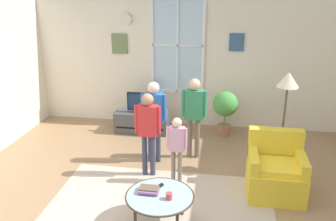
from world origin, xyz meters
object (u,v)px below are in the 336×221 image
at_px(remote_near_books, 159,186).
at_px(person_green_shirt, 194,109).
at_px(television, 141,102).
at_px(potted_plant_by_window, 225,107).
at_px(cup, 169,196).
at_px(tv_stand, 142,122).
at_px(armchair, 275,172).
at_px(person_red_shirt, 148,125).
at_px(coffee_table, 160,197).
at_px(book_stack, 149,190).
at_px(person_pink_shirt, 177,143).
at_px(floor_lamp, 287,90).
at_px(person_blue_shirt, 154,113).

distance_m(remote_near_books, person_green_shirt, 1.80).
height_order(television, potted_plant_by_window, potted_plant_by_window).
relative_size(television, cup, 6.86).
height_order(tv_stand, armchair, armchair).
distance_m(tv_stand, armchair, 3.01).
distance_m(armchair, person_red_shirt, 1.94).
xyz_separation_m(coffee_table, cup, (0.12, -0.06, 0.06)).
bearing_deg(potted_plant_by_window, person_green_shirt, -115.84).
bearing_deg(television, coffee_table, -72.66).
height_order(cup, person_green_shirt, person_green_shirt).
xyz_separation_m(television, coffee_table, (0.89, -2.84, -0.23)).
xyz_separation_m(book_stack, potted_plant_by_window, (0.89, 2.91, 0.13)).
xyz_separation_m(person_red_shirt, person_green_shirt, (0.62, 0.71, 0.04)).
relative_size(person_pink_shirt, floor_lamp, 0.64).
relative_size(television, armchair, 0.64).
relative_size(armchair, floor_lamp, 0.54).
distance_m(person_pink_shirt, floor_lamp, 1.79).
relative_size(person_green_shirt, potted_plant_by_window, 1.57).
height_order(armchair, floor_lamp, floor_lamp).
bearing_deg(television, floor_lamp, -26.43).
xyz_separation_m(tv_stand, floor_lamp, (2.50, -1.24, 1.14)).
bearing_deg(remote_near_books, person_blue_shirt, 103.50).
height_order(person_pink_shirt, potted_plant_by_window, person_pink_shirt).
bearing_deg(floor_lamp, coffee_table, -135.16).
distance_m(book_stack, person_red_shirt, 1.22).
bearing_deg(person_pink_shirt, floor_lamp, 19.87).
xyz_separation_m(cup, floor_lamp, (1.49, 1.66, 0.88)).
bearing_deg(person_pink_shirt, person_blue_shirt, 127.14).
distance_m(book_stack, remote_near_books, 0.16).
bearing_deg(coffee_table, potted_plant_by_window, 75.89).
bearing_deg(potted_plant_by_window, coffee_table, -104.11).
xyz_separation_m(tv_stand, person_green_shirt, (1.12, -0.94, 0.66)).
xyz_separation_m(remote_near_books, potted_plant_by_window, (0.79, 2.78, 0.15)).
bearing_deg(cup, coffee_table, 153.43).
height_order(coffee_table, floor_lamp, floor_lamp).
bearing_deg(television, remote_near_books, -72.40).
relative_size(cup, person_green_shirt, 0.06).
bearing_deg(person_red_shirt, floor_lamp, 11.68).
distance_m(book_stack, person_pink_shirt, 1.03).
xyz_separation_m(cup, person_pink_shirt, (-0.06, 1.10, 0.18)).
height_order(tv_stand, person_blue_shirt, person_blue_shirt).
height_order(tv_stand, floor_lamp, floor_lamp).
distance_m(person_blue_shirt, floor_lamp, 2.06).
relative_size(tv_stand, potted_plant_by_window, 1.20).
xyz_separation_m(armchair, person_pink_shirt, (-1.40, 0.07, 0.32)).
height_order(cup, potted_plant_by_window, potted_plant_by_window).
relative_size(person_pink_shirt, person_red_shirt, 0.78).
bearing_deg(television, armchair, -38.43).
bearing_deg(tv_stand, armchair, -38.47).
distance_m(person_red_shirt, floor_lamp, 2.11).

